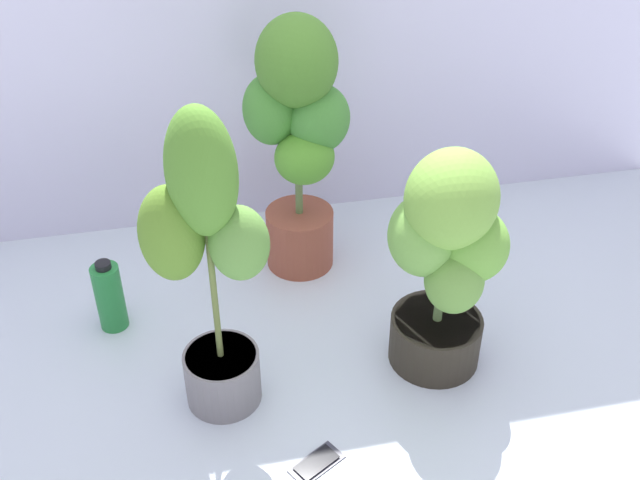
{
  "coord_description": "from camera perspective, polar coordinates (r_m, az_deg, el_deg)",
  "views": [
    {
      "loc": [
        -0.32,
        -1.58,
        1.59
      ],
      "look_at": [
        0.04,
        0.12,
        0.36
      ],
      "focal_mm": 41.95,
      "sensor_mm": 36.0,
      "label": 1
    }
  ],
  "objects": [
    {
      "name": "potted_plant_front_left",
      "position": [
        1.87,
        -8.61,
        -1.48
      ],
      "size": [
        0.33,
        0.24,
        0.9
      ],
      "color": "slate",
      "rests_on": "ground"
    },
    {
      "name": "cell_phone",
      "position": [
        2.01,
        -0.27,
        -16.66
      ],
      "size": [
        0.16,
        0.13,
        0.01
      ],
      "rotation": [
        0.0,
        0.0,
        2.09
      ],
      "color": "#33333F",
      "rests_on": "ground"
    },
    {
      "name": "nutrient_bottle",
      "position": [
        2.4,
        -15.76,
        -4.16
      ],
      "size": [
        0.09,
        0.09,
        0.25
      ],
      "color": "#268339",
      "rests_on": "ground"
    },
    {
      "name": "potted_plant_front_right",
      "position": [
        2.06,
        9.58,
        -1.09
      ],
      "size": [
        0.38,
        0.36,
        0.7
      ],
      "color": "#2E281E",
      "rests_on": "ground"
    },
    {
      "name": "ground_plane",
      "position": [
        2.27,
        -0.31,
        -9.28
      ],
      "size": [
        8.0,
        8.0,
        0.0
      ],
      "primitive_type": "plane",
      "color": "silver",
      "rests_on": "ground"
    },
    {
      "name": "potted_plant_back_center",
      "position": [
        2.37,
        -1.68,
        8.17
      ],
      "size": [
        0.38,
        0.35,
        0.89
      ],
      "color": "#974B35",
      "rests_on": "ground"
    }
  ]
}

